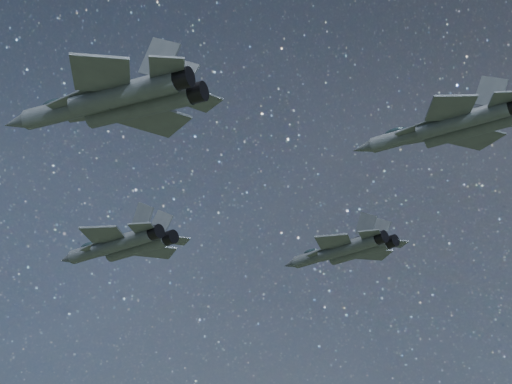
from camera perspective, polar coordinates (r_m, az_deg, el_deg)
The scene contains 4 objects.
jet_lead at distance 79.08m, azimuth -10.70°, elevation -4.16°, with size 18.53×12.88×4.66m.
jet_left at distance 84.31m, azimuth 7.13°, elevation -4.59°, with size 17.40×11.74×4.38m.
jet_right at distance 49.71m, azimuth -11.18°, elevation 7.18°, with size 16.87×11.81×4.25m.
jet_slot at distance 64.40m, azimuth 15.32°, elevation 5.11°, with size 16.45×11.61×4.16m.
Camera 1 is at (28.27, -50.71, 127.20)m, focal length 50.00 mm.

